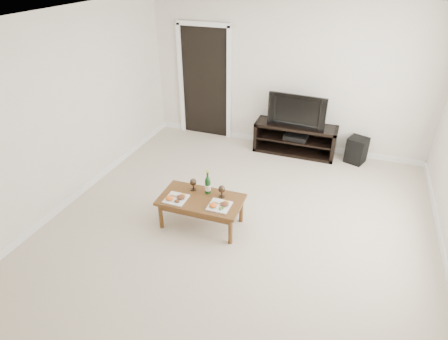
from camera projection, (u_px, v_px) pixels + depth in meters
The scene contains 14 objects.
floor at pixel (236, 232), 4.91m from camera, with size 5.50×5.50×0.00m, color beige.
back_wall at pixel (288, 77), 6.50m from camera, with size 5.00×0.04×2.60m, color beige.
ceiling at pixel (240, 20), 3.59m from camera, with size 5.00×5.50×0.04m, color white.
doorway at pixel (205, 83), 7.07m from camera, with size 0.90×0.02×2.05m, color black.
media_console at pixel (295, 139), 6.71m from camera, with size 1.43×0.45×0.55m, color black.
television at pixel (298, 109), 6.43m from camera, with size 1.00×0.13×0.58m, color black.
av_receiver at pixel (296, 137), 6.68m from camera, with size 0.40×0.30×0.08m, color black.
subwoofer at pixel (357, 150), 6.44m from camera, with size 0.30×0.30×0.45m, color black.
coffee_table at pixel (201, 212), 4.95m from camera, with size 1.08×0.59×0.42m, color brown.
plate_left at pixel (176, 197), 4.81m from camera, with size 0.27×0.27×0.07m, color white.
plate_right at pixel (219, 204), 4.68m from camera, with size 0.27×0.27×0.07m, color white.
wine_bottle at pixel (208, 182), 4.87m from camera, with size 0.07×0.07×0.35m, color #103B15.
goblet_left at pixel (193, 184), 4.98m from camera, with size 0.09×0.09×0.17m, color #36291D, non-canonical shape.
goblet_right at pixel (222, 191), 4.84m from camera, with size 0.09×0.09×0.17m, color #36291D, non-canonical shape.
Camera 1 is at (1.16, -3.65, 3.19)m, focal length 30.00 mm.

